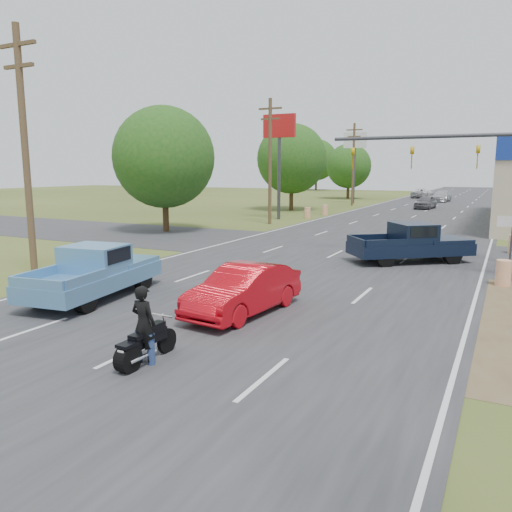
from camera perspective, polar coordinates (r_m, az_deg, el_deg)
The scene contains 26 objects.
ground at distance 12.83m, azimuth -13.98°, elevation -10.59°, with size 200.00×200.00×0.00m, color #3F4B1E.
main_road at distance 49.86m, azimuth 17.59°, elevation 4.31°, with size 15.00×180.00×0.02m, color #2D2D30.
cross_road at distance 28.52m, azimuth 10.27°, elevation 0.80°, with size 120.00×10.00×0.02m, color #2D2D30.
utility_pole_4 at distance 22.43m, azimuth -24.90°, elevation 11.25°, with size 2.00×0.28×10.00m.
utility_pole_5 at distance 40.95m, azimuth 1.61°, elevation 11.10°, with size 2.00×0.28×10.00m.
utility_pole_6 at distance 63.48m, azimuth 11.06°, elevation 10.48°, with size 2.00×0.28×10.00m.
tree_0 at distance 36.42m, azimuth -10.47°, elevation 11.02°, with size 7.14×7.14×8.84m.
tree_1 at distance 55.37m, azimuth 4.10°, elevation 11.02°, with size 7.56×7.56×9.36m.
tree_2 at distance 78.24m, azimuth 10.56°, elevation 10.07°, with size 6.72×6.72×8.32m.
tree_4 at distance 105.04m, azimuth -10.18°, elevation 11.00°, with size 9.24×9.24×11.44m.
tree_6 at distance 110.76m, azimuth 6.93°, elevation 10.85°, with size 8.82×8.82×10.92m.
barrel_0 at distance 21.38m, azimuth 26.42°, elevation -1.75°, with size 0.56×0.56×1.00m, color orange.
barrel_2 at distance 46.24m, azimuth 5.90°, elevation 4.93°, with size 0.56×0.56×1.00m, color orange.
barrel_3 at distance 49.88m, azimuth 7.88°, elevation 5.25°, with size 0.56×0.56×1.00m, color orange.
pole_sign_left_near at distance 45.08m, azimuth 2.67°, elevation 13.33°, with size 3.00×0.35×9.20m.
pole_sign_left_far at distance 67.65m, azimuth 11.23°, elevation 11.99°, with size 3.00×0.35×9.20m.
lane_sign at distance 23.16m, azimuth 27.25°, elevation 2.52°, with size 1.20×0.08×2.52m.
signal_mast at distance 26.11m, azimuth 22.47°, elevation 9.96°, with size 9.12×0.40×7.00m.
red_convertible at distance 15.39m, azimuth -1.41°, elevation -3.93°, with size 1.59×4.56×1.50m, color #B20811.
motorcycle at distance 11.84m, azimuth -12.77°, elevation -9.99°, with size 0.61×1.98×1.01m.
rider at distance 11.74m, azimuth -12.71°, elevation -7.96°, with size 0.64×0.42×1.75m, color black.
blue_pickup at distance 18.23m, azimuth -17.80°, elevation -1.65°, with size 2.90×5.81×1.85m.
navy_pickup at distance 25.17m, azimuth 17.48°, elevation 1.48°, with size 5.82×5.26×1.89m.
distant_car_grey at distance 60.21m, azimuth 18.81°, elevation 5.84°, with size 1.79×4.45×1.52m, color slate.
distant_car_silver at distance 74.62m, azimuth 20.44°, elevation 6.42°, with size 2.13×5.25×1.52m, color #B4B5BA.
distant_car_white at distance 83.31m, azimuth 18.47°, elevation 6.81°, with size 2.45×5.31×1.48m, color beige.
Camera 1 is at (7.99, -9.02, 4.41)m, focal length 35.00 mm.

